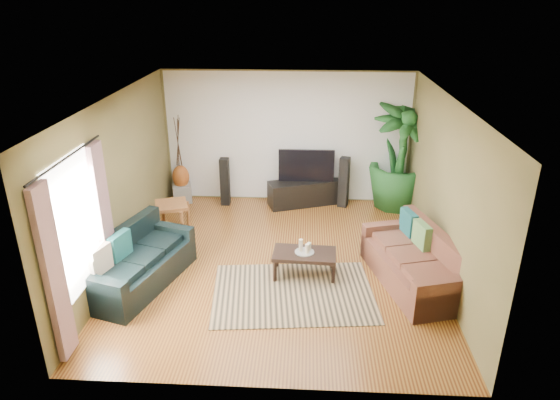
# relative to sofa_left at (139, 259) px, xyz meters

# --- Properties ---
(floor) EXTENTS (5.50, 5.50, 0.00)m
(floor) POSITION_rel_sofa_left_xyz_m (2.06, 0.71, -0.42)
(floor) COLOR #9A6427
(floor) RESTS_ON ground
(ceiling) EXTENTS (5.50, 5.50, 0.00)m
(ceiling) POSITION_rel_sofa_left_xyz_m (2.06, 0.71, 2.28)
(ceiling) COLOR white
(ceiling) RESTS_ON ground
(wall_back) EXTENTS (5.00, 0.00, 5.00)m
(wall_back) POSITION_rel_sofa_left_xyz_m (2.06, 3.46, 0.93)
(wall_back) COLOR olive
(wall_back) RESTS_ON ground
(wall_front) EXTENTS (5.00, 0.00, 5.00)m
(wall_front) POSITION_rel_sofa_left_xyz_m (2.06, -2.04, 0.93)
(wall_front) COLOR olive
(wall_front) RESTS_ON ground
(wall_left) EXTENTS (0.00, 5.50, 5.50)m
(wall_left) POSITION_rel_sofa_left_xyz_m (-0.44, 0.71, 0.92)
(wall_left) COLOR olive
(wall_left) RESTS_ON ground
(wall_right) EXTENTS (0.00, 5.50, 5.50)m
(wall_right) POSITION_rel_sofa_left_xyz_m (4.56, 0.71, 0.92)
(wall_right) COLOR olive
(wall_right) RESTS_ON ground
(backwall_panel) EXTENTS (4.90, 0.00, 4.90)m
(backwall_panel) POSITION_rel_sofa_left_xyz_m (2.06, 3.45, 0.93)
(backwall_panel) COLOR white
(backwall_panel) RESTS_ON ground
(window_pane) EXTENTS (0.00, 1.80, 1.80)m
(window_pane) POSITION_rel_sofa_left_xyz_m (-0.42, -0.89, 0.97)
(window_pane) COLOR white
(window_pane) RESTS_ON ground
(curtain_near) EXTENTS (0.08, 0.35, 2.20)m
(curtain_near) POSITION_rel_sofa_left_xyz_m (-0.37, -1.64, 0.72)
(curtain_near) COLOR gray
(curtain_near) RESTS_ON ground
(curtain_far) EXTENTS (0.08, 0.35, 2.20)m
(curtain_far) POSITION_rel_sofa_left_xyz_m (-0.37, -0.14, 0.72)
(curtain_far) COLOR gray
(curtain_far) RESTS_ON ground
(curtain_rod) EXTENTS (0.03, 1.90, 0.03)m
(curtain_rod) POSITION_rel_sofa_left_xyz_m (-0.37, -0.89, 1.87)
(curtain_rod) COLOR black
(curtain_rod) RESTS_ON ground
(sofa_left) EXTENTS (1.36, 2.08, 0.85)m
(sofa_left) POSITION_rel_sofa_left_xyz_m (0.00, 0.00, 0.00)
(sofa_left) COLOR black
(sofa_left) RESTS_ON floor
(sofa_right) EXTENTS (1.38, 2.12, 0.85)m
(sofa_right) POSITION_rel_sofa_left_xyz_m (4.09, 0.26, 0.00)
(sofa_right) COLOR brown
(sofa_right) RESTS_ON floor
(area_rug) EXTENTS (2.50, 1.89, 0.01)m
(area_rug) POSITION_rel_sofa_left_xyz_m (2.31, -0.12, -0.42)
(area_rug) COLOR tan
(area_rug) RESTS_ON floor
(coffee_table) EXTENTS (1.00, 0.58, 0.40)m
(coffee_table) POSITION_rel_sofa_left_xyz_m (2.47, 0.41, -0.23)
(coffee_table) COLOR black
(coffee_table) RESTS_ON floor
(candle_tray) EXTENTS (0.30, 0.30, 0.01)m
(candle_tray) POSITION_rel_sofa_left_xyz_m (2.47, 0.41, -0.02)
(candle_tray) COLOR gray
(candle_tray) RESTS_ON coffee_table
(candle_tall) EXTENTS (0.06, 0.06, 0.19)m
(candle_tall) POSITION_rel_sofa_left_xyz_m (2.41, 0.44, 0.08)
(candle_tall) COLOR beige
(candle_tall) RESTS_ON candle_tray
(candle_mid) EXTENTS (0.06, 0.06, 0.15)m
(candle_mid) POSITION_rel_sofa_left_xyz_m (2.51, 0.37, 0.06)
(candle_mid) COLOR #F1E8CB
(candle_mid) RESTS_ON candle_tray
(candle_short) EXTENTS (0.06, 0.06, 0.12)m
(candle_short) POSITION_rel_sofa_left_xyz_m (2.54, 0.47, 0.05)
(candle_short) COLOR beige
(candle_short) RESTS_ON candle_tray
(tv_stand) EXTENTS (1.60, 0.95, 0.51)m
(tv_stand) POSITION_rel_sofa_left_xyz_m (2.46, 3.21, -0.17)
(tv_stand) COLOR black
(tv_stand) RESTS_ON floor
(television) EXTENTS (1.12, 0.06, 0.66)m
(television) POSITION_rel_sofa_left_xyz_m (2.46, 3.21, 0.42)
(television) COLOR black
(television) RESTS_ON tv_stand
(speaker_left) EXTENTS (0.18, 0.20, 0.99)m
(speaker_left) POSITION_rel_sofa_left_xyz_m (0.80, 3.11, 0.07)
(speaker_left) COLOR black
(speaker_left) RESTS_ON floor
(speaker_right) EXTENTS (0.24, 0.26, 1.04)m
(speaker_right) POSITION_rel_sofa_left_xyz_m (3.23, 3.16, 0.10)
(speaker_right) COLOR black
(speaker_right) RESTS_ON floor
(potted_plant) EXTENTS (1.50, 1.50, 2.16)m
(potted_plant) POSITION_rel_sofa_left_xyz_m (4.31, 3.21, 0.66)
(potted_plant) COLOR #1B521F
(potted_plant) RESTS_ON floor
(plant_pot) EXTENTS (0.40, 0.40, 0.31)m
(plant_pot) POSITION_rel_sofa_left_xyz_m (4.31, 3.21, -0.27)
(plant_pot) COLOR black
(plant_pot) RESTS_ON floor
(pedestal) EXTENTS (0.47, 0.47, 0.38)m
(pedestal) POSITION_rel_sofa_left_xyz_m (-0.14, 3.21, -0.24)
(pedestal) COLOR gray
(pedestal) RESTS_ON floor
(vase) EXTENTS (0.35, 0.35, 0.48)m
(vase) POSITION_rel_sofa_left_xyz_m (-0.14, 3.21, 0.13)
(vase) COLOR #984B1B
(vase) RESTS_ON pedestal
(side_table) EXTENTS (0.70, 0.70, 0.59)m
(side_table) POSITION_rel_sofa_left_xyz_m (0.05, 1.73, -0.13)
(side_table) COLOR #996132
(side_table) RESTS_ON floor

